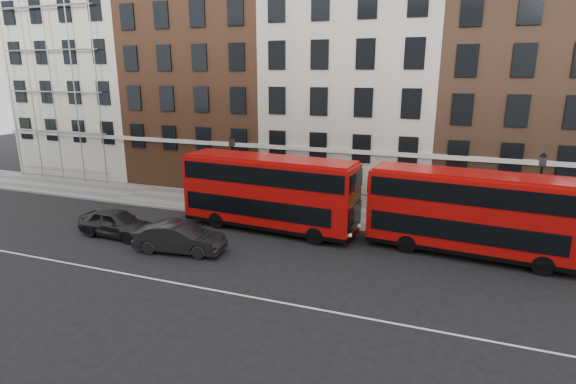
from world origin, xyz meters
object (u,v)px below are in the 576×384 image
(bus_c, at_px, (472,212))
(car_rear, at_px, (117,223))
(car_front, at_px, (180,238))
(bus_b, at_px, (268,191))

(bus_c, xyz_separation_m, car_rear, (-19.94, -4.26, -1.62))
(car_rear, height_order, car_front, car_rear)
(car_rear, bearing_deg, car_front, -96.67)
(bus_c, relative_size, car_front, 2.22)
(bus_c, bearing_deg, car_front, -155.82)
(car_front, bearing_deg, car_rear, 73.38)
(car_front, bearing_deg, bus_b, -39.38)
(car_rear, xyz_separation_m, car_front, (4.99, -0.82, -0.01))
(car_rear, bearing_deg, bus_b, -59.79)
(bus_b, xyz_separation_m, car_rear, (-8.19, -4.26, -1.67))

